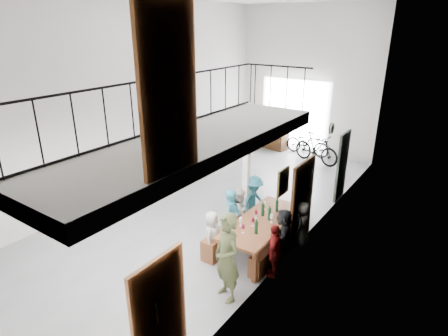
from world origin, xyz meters
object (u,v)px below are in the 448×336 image
Objects in this scene: oak_barrel at (228,142)px; bicycle_near at (307,143)px; side_bench at (167,172)px; serving_counter at (265,134)px; bench_inner at (234,233)px; host_standing at (227,258)px; tasting_table at (262,224)px.

bicycle_near reaches higher than oak_barrel.
bicycle_near reaches higher than side_bench.
side_bench is 5.00m from serving_counter.
serving_counter is at bearing 113.81° from bench_inner.
bench_inner is 4.45m from side_bench.
host_standing reaches higher than side_bench.
host_standing is (4.92, -3.67, 0.65)m from side_bench.
bench_inner is at bearing 144.21° from host_standing.
bicycle_near reaches higher than bench_inner.
bicycle_near is at bearing 128.13° from host_standing.
tasting_table is 5.13m from side_bench.
bicycle_near is (-1.09, 6.84, 0.23)m from bench_inner.
side_bench is 5.63m from bicycle_near.
serving_counter reaches higher than bench_inner.
tasting_table is 2.66× the size of oak_barrel.
tasting_table is 1.13× the size of bench_inner.
host_standing is (0.94, -1.67, 0.63)m from bench_inner.
bench_inner is 1.18× the size of bicycle_near.
side_bench is 3.29m from oak_barrel.
bench_inner is 2.02m from host_standing.
serving_counter is 1.11× the size of bicycle_near.
bicycle_near is (-2.03, 8.51, -0.40)m from host_standing.
host_standing reaches higher than tasting_table.
bicycle_near is (2.68, 1.56, 0.02)m from oak_barrel.
serving_counter reaches higher than tasting_table.
bench_inner is 2.35× the size of oak_barrel.
oak_barrel is (0.20, 3.27, 0.23)m from side_bench.
oak_barrel is at bearing 124.46° from bicycle_near.
oak_barrel is at bearing 129.71° from tasting_table.
oak_barrel is (-3.77, 5.28, 0.21)m from bench_inner.
host_standing is 0.97× the size of bicycle_near.
oak_barrel is 0.45× the size of serving_counter.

